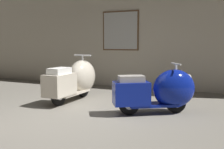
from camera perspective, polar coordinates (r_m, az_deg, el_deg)
name	(u,v)px	position (r m, az deg, el deg)	size (l,w,h in m)	color
ground_plane	(66,119)	(4.86, -10.12, -9.55)	(60.00, 60.00, 0.00)	slate
showroom_back_wall	(139,26)	(8.09, 5.82, 10.59)	(18.00, 0.63, 3.79)	#BCB29E
scooter_0	(76,79)	(6.38, -7.91, -1.06)	(0.59, 1.78, 1.08)	black
scooter_1	(161,91)	(5.15, 10.69, -3.50)	(1.60, 1.26, 0.98)	black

